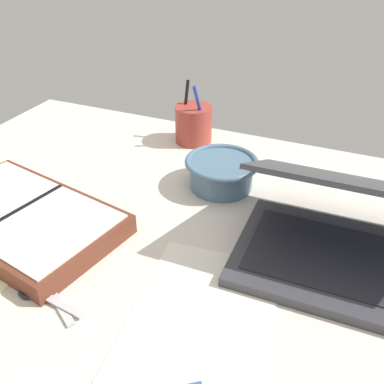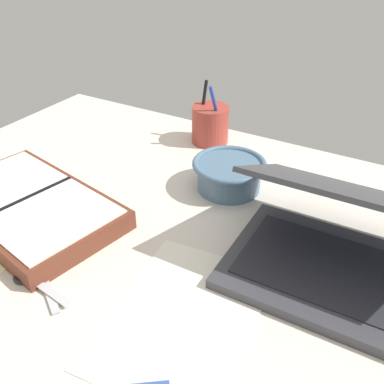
# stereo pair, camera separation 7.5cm
# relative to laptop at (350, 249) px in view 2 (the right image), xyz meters

# --- Properties ---
(desk_top) EXTENTS (1.40, 1.00, 0.02)m
(desk_top) POSITION_rel_laptop_xyz_m (-0.23, -0.10, -0.06)
(desk_top) COLOR beige
(desk_top) RESTS_ON ground
(laptop) EXTENTS (0.36, 0.29, 0.18)m
(laptop) POSITION_rel_laptop_xyz_m (0.00, 0.00, 0.00)
(laptop) COLOR #38383D
(laptop) RESTS_ON desk_top
(bowl) EXTENTS (0.15, 0.15, 0.06)m
(bowl) POSITION_rel_laptop_xyz_m (-0.27, 0.13, -0.01)
(bowl) COLOR slate
(bowl) RESTS_ON desk_top
(pen_cup) EXTENTS (0.09, 0.09, 0.15)m
(pen_cup) POSITION_rel_laptop_xyz_m (-0.41, 0.31, -0.00)
(pen_cup) COLOR #9E382D
(pen_cup) RESTS_ON desk_top
(planner) EXTENTS (0.40, 0.28, 0.04)m
(planner) POSITION_rel_laptop_xyz_m (-0.55, -0.14, -0.03)
(planner) COLOR brown
(planner) RESTS_ON desk_top
(scissors) EXTENTS (0.12, 0.08, 0.01)m
(scissors) POSITION_rel_laptop_xyz_m (-0.42, -0.25, -0.05)
(scissors) COLOR #B7B7BC
(scissors) RESTS_ON desk_top
(paper_sheet_front) EXTENTS (0.23, 0.30, 0.00)m
(paper_sheet_front) POSITION_rel_laptop_xyz_m (-0.18, -0.20, -0.05)
(paper_sheet_front) COLOR silver
(paper_sheet_front) RESTS_ON desk_top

